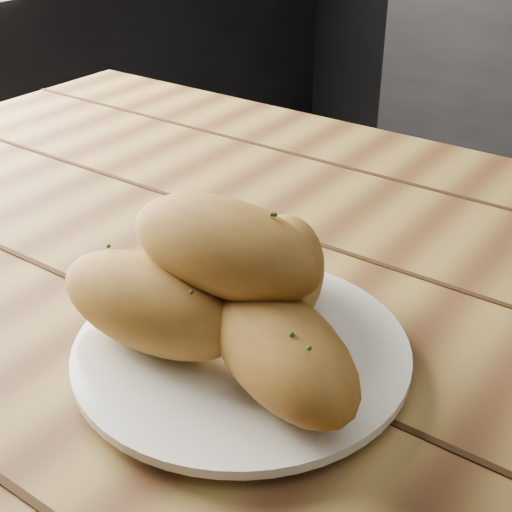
{
  "coord_description": "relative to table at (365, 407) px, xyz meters",
  "views": [
    {
      "loc": [
        -0.47,
        -0.55,
        1.11
      ],
      "look_at": [
        -0.74,
        -0.17,
        0.84
      ],
      "focal_mm": 50.0,
      "sensor_mm": 36.0,
      "label": 1
    }
  ],
  "objects": [
    {
      "name": "bread_rolls",
      "position": [
        -0.07,
        -0.11,
        0.16
      ],
      "size": [
        0.29,
        0.25,
        0.12
      ],
      "color": "#A4732D",
      "rests_on": "plate"
    },
    {
      "name": "table",
      "position": [
        0.0,
        0.0,
        0.0
      ],
      "size": [
        1.59,
        0.92,
        0.75
      ],
      "color": "olive",
      "rests_on": "ground"
    },
    {
      "name": "plate",
      "position": [
        -0.06,
        -0.11,
        0.1
      ],
      "size": [
        0.27,
        0.27,
        0.02
      ],
      "color": "white",
      "rests_on": "table"
    }
  ]
}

